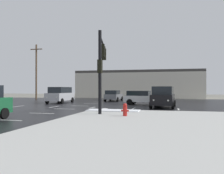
{
  "coord_description": "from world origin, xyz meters",
  "views": [
    {
      "loc": [
        9.15,
        -22.3,
        1.84
      ],
      "look_at": [
        1.94,
        8.67,
        2.06
      ],
      "focal_mm": 39.01,
      "sensor_mm": 36.0,
      "label": 1
    }
  ],
  "objects_px": {
    "suv_silver": "(60,95)",
    "suv_black": "(163,96)",
    "sedan_white": "(143,97)",
    "traffic_signal_mast": "(102,59)",
    "sedan_grey": "(113,95)",
    "utility_pole_distant": "(36,71)",
    "fire_hydrant": "(125,110)"
  },
  "relations": [
    {
      "from": "sedan_white",
      "to": "traffic_signal_mast",
      "type": "bearing_deg",
      "value": -94.09
    },
    {
      "from": "utility_pole_distant",
      "to": "sedan_grey",
      "type": "bearing_deg",
      "value": -12.32
    },
    {
      "from": "suv_silver",
      "to": "utility_pole_distant",
      "type": "relative_size",
      "value": 0.51
    },
    {
      "from": "traffic_signal_mast",
      "to": "utility_pole_distant",
      "type": "relative_size",
      "value": 0.6
    },
    {
      "from": "suv_black",
      "to": "traffic_signal_mast",
      "type": "bearing_deg",
      "value": -29.02
    },
    {
      "from": "sedan_white",
      "to": "sedan_grey",
      "type": "height_order",
      "value": "same"
    },
    {
      "from": "fire_hydrant",
      "to": "suv_silver",
      "type": "xyz_separation_m",
      "value": [
        -10.87,
        13.83,
        0.55
      ]
    },
    {
      "from": "suv_black",
      "to": "sedan_grey",
      "type": "height_order",
      "value": "suv_black"
    },
    {
      "from": "fire_hydrant",
      "to": "utility_pole_distant",
      "type": "xyz_separation_m",
      "value": [
        -19.52,
        22.76,
        4.4
      ]
    },
    {
      "from": "suv_silver",
      "to": "utility_pole_distant",
      "type": "xyz_separation_m",
      "value": [
        -8.66,
        8.93,
        3.85
      ]
    },
    {
      "from": "traffic_signal_mast",
      "to": "sedan_white",
      "type": "distance_m",
      "value": 11.13
    },
    {
      "from": "suv_black",
      "to": "suv_silver",
      "type": "xyz_separation_m",
      "value": [
        -13.02,
        4.89,
        0.0
      ]
    },
    {
      "from": "sedan_grey",
      "to": "suv_silver",
      "type": "relative_size",
      "value": 0.94
    },
    {
      "from": "suv_silver",
      "to": "suv_black",
      "type": "bearing_deg",
      "value": 69.09
    },
    {
      "from": "sedan_white",
      "to": "sedan_grey",
      "type": "bearing_deg",
      "value": 132.73
    },
    {
      "from": "sedan_grey",
      "to": "traffic_signal_mast",
      "type": "bearing_deg",
      "value": -169.18
    },
    {
      "from": "utility_pole_distant",
      "to": "suv_silver",
      "type": "bearing_deg",
      "value": -45.89
    },
    {
      "from": "traffic_signal_mast",
      "to": "fire_hydrant",
      "type": "distance_m",
      "value": 4.69
    },
    {
      "from": "sedan_grey",
      "to": "utility_pole_distant",
      "type": "relative_size",
      "value": 0.48
    },
    {
      "from": "suv_silver",
      "to": "utility_pole_distant",
      "type": "bearing_deg",
      "value": -136.22
    },
    {
      "from": "suv_silver",
      "to": "fire_hydrant",
      "type": "bearing_deg",
      "value": 37.83
    },
    {
      "from": "sedan_white",
      "to": "utility_pole_distant",
      "type": "relative_size",
      "value": 0.5
    },
    {
      "from": "sedan_white",
      "to": "suv_silver",
      "type": "bearing_deg",
      "value": -179.09
    },
    {
      "from": "sedan_grey",
      "to": "suv_silver",
      "type": "bearing_deg",
      "value": 136.48
    },
    {
      "from": "suv_black",
      "to": "sedan_grey",
      "type": "relative_size",
      "value": 1.08
    },
    {
      "from": "traffic_signal_mast",
      "to": "utility_pole_distant",
      "type": "height_order",
      "value": "utility_pole_distant"
    },
    {
      "from": "sedan_grey",
      "to": "suv_silver",
      "type": "distance_m",
      "value": 8.12
    },
    {
      "from": "sedan_white",
      "to": "utility_pole_distant",
      "type": "distance_m",
      "value": 22.16
    },
    {
      "from": "sedan_grey",
      "to": "utility_pole_distant",
      "type": "height_order",
      "value": "utility_pole_distant"
    },
    {
      "from": "suv_silver",
      "to": "utility_pole_distant",
      "type": "distance_m",
      "value": 13.02
    },
    {
      "from": "traffic_signal_mast",
      "to": "sedan_white",
      "type": "relative_size",
      "value": 1.2
    },
    {
      "from": "suv_black",
      "to": "sedan_white",
      "type": "bearing_deg",
      "value": -144.78
    }
  ]
}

